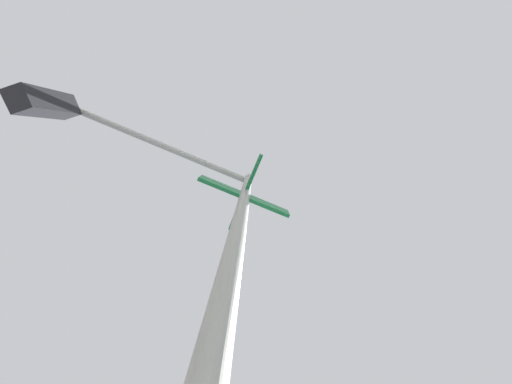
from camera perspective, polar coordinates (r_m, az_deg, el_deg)
name	(u,v)px	position (r m, az deg, el deg)	size (l,w,h in m)	color
traffic_signal_near	(129,151)	(2.94, -27.53, 8.42)	(2.78, 2.36, 5.26)	slate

